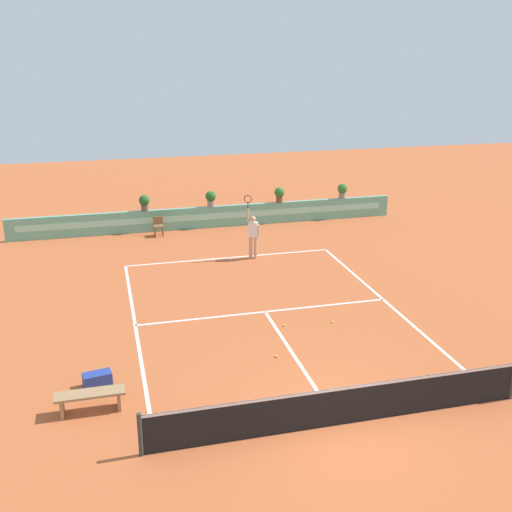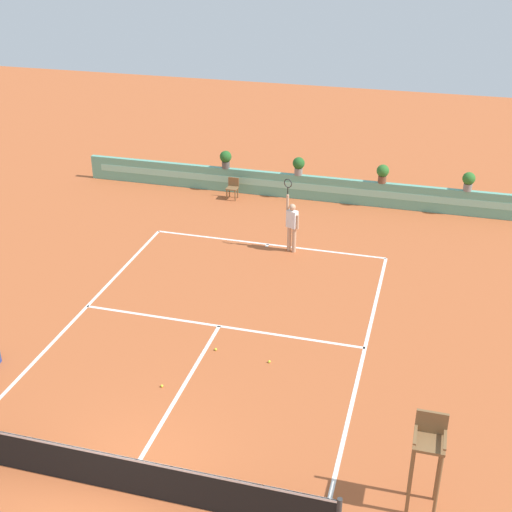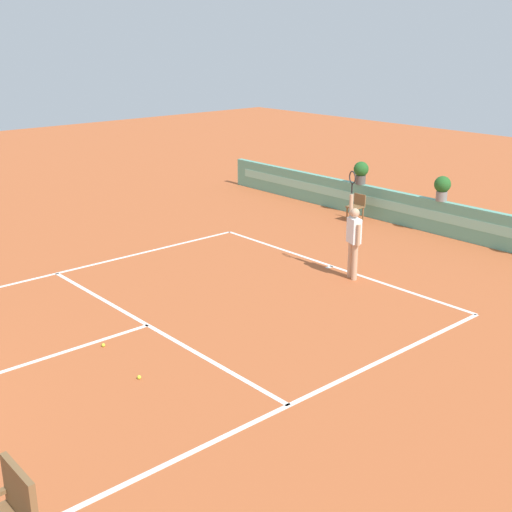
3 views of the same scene
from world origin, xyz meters
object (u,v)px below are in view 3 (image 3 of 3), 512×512
tennis_ball_mid_court (139,377)px  potted_plant_left (361,171)px  tennis_ball_near_baseline (103,345)px  ball_kid_chair (357,206)px  potted_plant_centre (442,187)px  tennis_player (354,236)px

tennis_ball_mid_court → potted_plant_left: potted_plant_left is taller
tennis_ball_near_baseline → potted_plant_left: bearing=106.1°
ball_kid_chair → tennis_ball_mid_court: bearing=-68.2°
ball_kid_chair → potted_plant_left: 1.29m
tennis_ball_near_baseline → potted_plant_left: potted_plant_left is taller
tennis_ball_near_baseline → potted_plant_centre: (-0.19, 11.15, 1.38)m
ball_kid_chair → potted_plant_left: size_ratio=1.17×
ball_kid_chair → tennis_player: tennis_player is taller
tennis_ball_mid_court → ball_kid_chair: bearing=111.8°
ball_kid_chair → potted_plant_left: bearing=124.7°
ball_kid_chair → potted_plant_left: potted_plant_left is taller
ball_kid_chair → tennis_player: (3.34, -4.05, 0.57)m
tennis_player → potted_plant_centre: tennis_player is taller
tennis_ball_mid_court → potted_plant_left: 12.34m
ball_kid_chair → potted_plant_left: (-0.51, 0.73, 0.93)m
tennis_ball_mid_court → potted_plant_centre: (-1.70, 11.31, 1.38)m
potted_plant_left → tennis_ball_near_baseline: bearing=-73.9°
tennis_player → potted_plant_left: bearing=128.8°
tennis_ball_mid_court → potted_plant_centre: 11.52m
tennis_ball_near_baseline → tennis_ball_mid_court: bearing=-6.1°
tennis_ball_mid_court → tennis_player: bearing=97.8°
potted_plant_centre → potted_plant_left: bearing=180.0°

